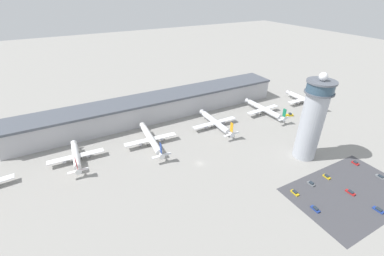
% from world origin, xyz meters
% --- Properties ---
extents(ground_plane, '(1000.00, 1000.00, 0.00)m').
position_xyz_m(ground_plane, '(0.00, 0.00, 0.00)').
color(ground_plane, gray).
extents(terminal_building, '(212.20, 25.00, 17.57)m').
position_xyz_m(terminal_building, '(0.00, 70.00, 8.88)').
color(terminal_building, '#B2B2B7').
rests_on(terminal_building, ground).
extents(control_tower, '(15.95, 15.95, 53.58)m').
position_xyz_m(control_tower, '(61.14, -23.53, 25.77)').
color(control_tower, '#ADB2BC').
rests_on(control_tower, ground).
extents(parking_lot_surface, '(64.00, 40.00, 0.01)m').
position_xyz_m(parking_lot_surface, '(56.58, -58.09, 0.00)').
color(parking_lot_surface, '#424247').
rests_on(parking_lot_surface, ground).
extents(airplane_gate_bravo, '(32.36, 33.46, 12.37)m').
position_xyz_m(airplane_gate_bravo, '(-64.80, 36.62, 4.03)').
color(airplane_gate_bravo, white).
rests_on(airplane_gate_bravo, ground).
extents(airplane_gate_charlie, '(35.13, 43.88, 13.39)m').
position_xyz_m(airplane_gate_charlie, '(-18.59, 32.74, 4.51)').
color(airplane_gate_charlie, white).
rests_on(airplane_gate_charlie, ground).
extents(airplane_gate_delta, '(35.93, 41.85, 13.09)m').
position_xyz_m(airplane_gate_delta, '(32.21, 33.24, 4.01)').
color(airplane_gate_delta, silver).
rests_on(airplane_gate_delta, ground).
extents(airplane_gate_echo, '(30.80, 43.01, 12.97)m').
position_xyz_m(airplane_gate_echo, '(79.00, 32.99, 4.56)').
color(airplane_gate_echo, silver).
rests_on(airplane_gate_echo, ground).
extents(airplane_gate_foxtrot, '(31.11, 39.04, 12.87)m').
position_xyz_m(airplane_gate_foxtrot, '(124.55, 32.64, 4.30)').
color(airplane_gate_foxtrot, white).
rests_on(airplane_gate_foxtrot, ground).
extents(service_truck_catering, '(6.85, 3.38, 2.94)m').
position_xyz_m(service_truck_catering, '(120.77, 20.91, 1.02)').
color(service_truck_catering, black).
rests_on(service_truck_catering, ground).
extents(service_truck_fuel, '(6.83, 4.78, 2.56)m').
position_xyz_m(service_truck_fuel, '(95.49, 20.62, 0.89)').
color(service_truck_fuel, black).
rests_on(service_truck_fuel, ground).
extents(car_red_hatchback, '(1.98, 4.82, 1.38)m').
position_xyz_m(car_red_hatchback, '(82.25, -58.66, 0.53)').
color(car_red_hatchback, black).
rests_on(car_red_hatchback, ground).
extents(car_grey_coupe, '(2.03, 4.83, 1.38)m').
position_xyz_m(car_grey_coupe, '(56.10, -58.38, 0.53)').
color(car_grey_coupe, black).
rests_on(car_grey_coupe, ground).
extents(car_white_wagon, '(1.79, 4.50, 1.46)m').
position_xyz_m(car_white_wagon, '(30.62, -45.05, 0.57)').
color(car_white_wagon, black).
rests_on(car_white_wagon, ground).
extents(car_maroon_suv, '(1.80, 4.11, 1.43)m').
position_xyz_m(car_maroon_suv, '(56.05, -44.40, 0.55)').
color(car_maroon_suv, black).
rests_on(car_maroon_suv, ground).
extents(car_yellow_taxi, '(2.12, 4.82, 1.36)m').
position_xyz_m(car_yellow_taxi, '(56.76, -72.00, 0.53)').
color(car_yellow_taxi, black).
rests_on(car_yellow_taxi, ground).
extents(car_black_suv, '(2.02, 4.08, 1.57)m').
position_xyz_m(car_black_suv, '(43.55, -44.32, 0.61)').
color(car_black_suv, black).
rests_on(car_black_suv, ground).
extents(car_green_van, '(1.92, 4.65, 1.50)m').
position_xyz_m(car_green_van, '(30.72, -57.52, 0.58)').
color(car_green_van, black).
rests_on(car_green_van, ground).
extents(car_silver_sedan, '(1.95, 4.05, 1.54)m').
position_xyz_m(car_silver_sedan, '(82.08, -44.24, 0.60)').
color(car_silver_sedan, black).
rests_on(car_silver_sedan, ground).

